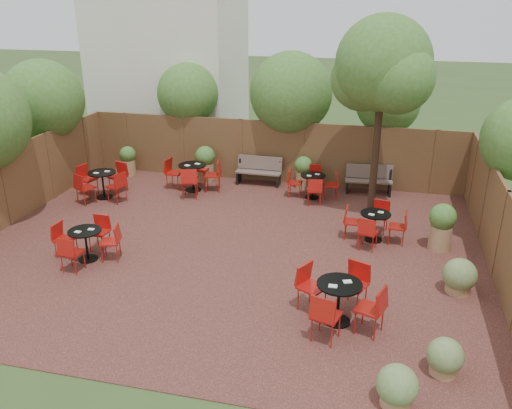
# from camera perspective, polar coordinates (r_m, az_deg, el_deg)

# --- Properties ---
(ground) EXTENTS (80.00, 80.00, 0.00)m
(ground) POSITION_cam_1_polar(r_m,az_deg,el_deg) (12.83, -3.09, -4.73)
(ground) COLOR #354F23
(ground) RESTS_ON ground
(courtyard_paving) EXTENTS (12.00, 10.00, 0.02)m
(courtyard_paving) POSITION_cam_1_polar(r_m,az_deg,el_deg) (12.82, -3.09, -4.69)
(courtyard_paving) COLOR #3B1C18
(courtyard_paving) RESTS_ON ground
(fence_back) EXTENTS (12.00, 0.08, 2.00)m
(fence_back) POSITION_cam_1_polar(r_m,az_deg,el_deg) (16.99, 1.62, 5.71)
(fence_back) COLOR #50361D
(fence_back) RESTS_ON ground
(fence_left) EXTENTS (0.08, 10.00, 2.00)m
(fence_left) POSITION_cam_1_polar(r_m,az_deg,el_deg) (15.17, -25.48, 1.49)
(fence_left) COLOR #50361D
(fence_left) RESTS_ON ground
(fence_right) EXTENTS (0.08, 10.00, 2.00)m
(fence_right) POSITION_cam_1_polar(r_m,az_deg,el_deg) (12.24, 24.89, -3.07)
(fence_right) COLOR #50361D
(fence_right) RESTS_ON ground
(neighbour_building) EXTENTS (5.00, 4.00, 8.00)m
(neighbour_building) POSITION_cam_1_polar(r_m,az_deg,el_deg) (20.60, -9.33, 16.81)
(neighbour_building) COLOR silver
(neighbour_building) RESTS_ON ground
(overhang_foliage) EXTENTS (15.43, 10.42, 2.69)m
(overhang_foliage) POSITION_cam_1_polar(r_m,az_deg,el_deg) (15.23, -9.84, 10.11)
(overhang_foliage) COLOR #396721
(overhang_foliage) RESTS_ON ground
(courtyard_tree) EXTENTS (2.66, 2.56, 5.27)m
(courtyard_tree) POSITION_cam_1_polar(r_m,az_deg,el_deg) (14.29, 13.47, 13.91)
(courtyard_tree) COLOR black
(courtyard_tree) RESTS_ON courtyard_paving
(park_bench_left) EXTENTS (1.45, 0.48, 0.89)m
(park_bench_left) POSITION_cam_1_polar(r_m,az_deg,el_deg) (16.85, 0.33, 3.72)
(park_bench_left) COLOR brown
(park_bench_left) RESTS_ON courtyard_paving
(park_bench_right) EXTENTS (1.44, 0.61, 0.87)m
(park_bench_right) POSITION_cam_1_polar(r_m,az_deg,el_deg) (16.46, 12.06, 2.73)
(park_bench_right) COLOR brown
(park_bench_right) RESTS_ON courtyard_paving
(bistro_tables) EXTENTS (9.54, 7.88, 0.96)m
(bistro_tables) POSITION_cam_1_polar(r_m,az_deg,el_deg) (13.76, -3.64, -0.64)
(bistro_tables) COLOR black
(bistro_tables) RESTS_ON courtyard_paving
(planters) EXTENTS (10.29, 4.06, 1.16)m
(planters) POSITION_cam_1_polar(r_m,az_deg,el_deg) (15.69, 1.07, 2.83)
(planters) COLOR #97754B
(planters) RESTS_ON courtyard_paving
(low_shrubs) EXTENTS (1.91, 4.24, 0.74)m
(low_shrubs) POSITION_cam_1_polar(r_m,az_deg,el_deg) (9.97, 19.14, -12.26)
(low_shrubs) COLOR #97754B
(low_shrubs) RESTS_ON courtyard_paving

